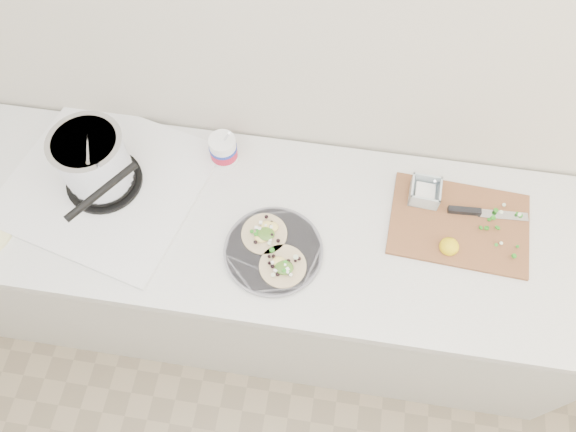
# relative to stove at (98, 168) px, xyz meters

# --- Properties ---
(counter) EXTENTS (2.44, 0.66, 0.90)m
(counter) POSITION_rel_stove_xyz_m (0.49, -0.04, -0.54)
(counter) COLOR silver
(counter) RESTS_ON ground
(stove) EXTENTS (0.72, 0.69, 0.29)m
(stove) POSITION_rel_stove_xyz_m (0.00, 0.00, 0.00)
(stove) COLOR silver
(stove) RESTS_ON counter
(taco_plate) EXTENTS (0.31, 0.31, 0.04)m
(taco_plate) POSITION_rel_stove_xyz_m (0.59, -0.16, -0.08)
(taco_plate) COLOR slate
(taco_plate) RESTS_ON counter
(tub) EXTENTS (0.09, 0.09, 0.21)m
(tub) POSITION_rel_stove_xyz_m (0.37, 0.16, -0.03)
(tub) COLOR white
(tub) RESTS_ON counter
(cutboard) EXTENTS (0.45, 0.32, 0.07)m
(cutboard) POSITION_rel_stove_xyz_m (1.15, 0.04, -0.08)
(cutboard) COLOR brown
(cutboard) RESTS_ON counter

